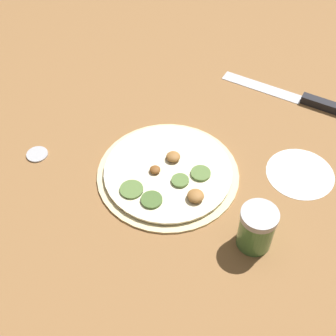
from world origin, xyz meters
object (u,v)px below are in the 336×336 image
(spice_jar, at_px, (257,228))
(loose_cap, at_px, (37,154))
(pizza, at_px, (168,173))
(knife, at_px, (310,101))

(spice_jar, height_order, loose_cap, spice_jar)
(pizza, distance_m, spice_jar, 0.21)
(knife, height_order, loose_cap, knife)
(pizza, bearing_deg, spice_jar, -53.70)
(knife, relative_size, spice_jar, 3.06)
(spice_jar, bearing_deg, pizza, 126.30)
(pizza, xyz_separation_m, loose_cap, (-0.25, 0.09, -0.00))
(loose_cap, bearing_deg, pizza, -19.32)
(loose_cap, bearing_deg, spice_jar, -34.33)
(knife, bearing_deg, spice_jar, 94.18)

